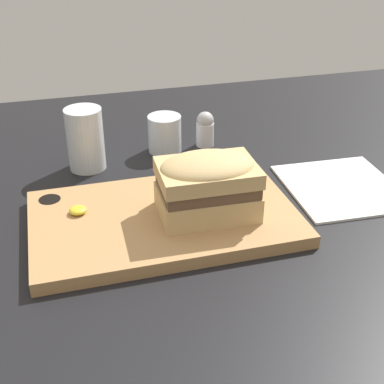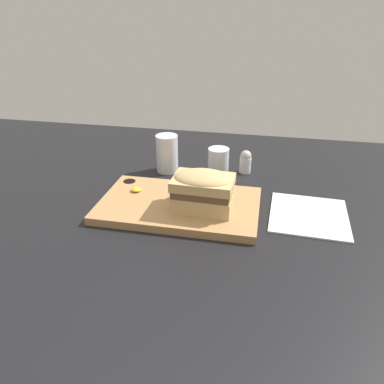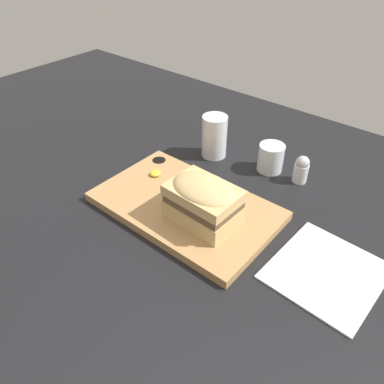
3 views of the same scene
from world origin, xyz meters
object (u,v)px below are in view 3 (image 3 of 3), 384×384
sandwich (203,200)px  water_glass (214,139)px  wine_glass (271,159)px  salt_shaker (301,169)px  napkin (326,272)px  serving_board (185,206)px

sandwich → water_glass: 27.09cm
wine_glass → salt_shaker: bearing=2.1°
water_glass → wine_glass: (14.42, 3.20, -1.61)cm
sandwich → wine_glass: size_ratio=2.04×
salt_shaker → sandwich: bearing=-106.3°
wine_glass → napkin: bearing=-41.9°
sandwich → salt_shaker: (7.66, 26.26, -3.35)cm
serving_board → water_glass: 23.09cm
sandwich → water_glass: bearing=122.5°
serving_board → salt_shaker: 28.27cm
water_glass → sandwich: bearing=-57.5°
wine_glass → napkin: wine_glass is taller
wine_glass → water_glass: bearing=-167.5°
serving_board → sandwich: 8.48cm
water_glass → wine_glass: size_ratio=1.59×
napkin → salt_shaker: 27.62cm
wine_glass → sandwich: bearing=-89.8°
serving_board → napkin: size_ratio=1.92×
water_glass → salt_shaker: water_glass is taller
sandwich → napkin: (24.06, 4.26, -6.48)cm
sandwich → wine_glass: 26.23cm
serving_board → sandwich: bearing=-15.2°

